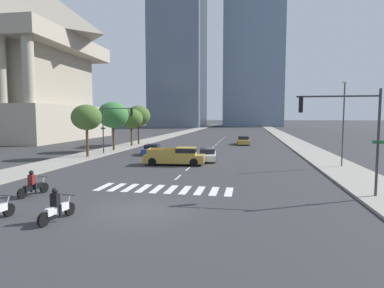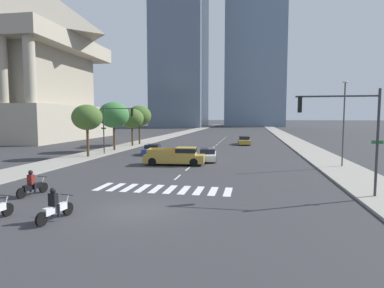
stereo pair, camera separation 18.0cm
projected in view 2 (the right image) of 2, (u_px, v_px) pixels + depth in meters
name	position (u px, v px, depth m)	size (l,w,h in m)	color
ground_plane	(138.00, 210.00, 15.55)	(800.00, 800.00, 0.00)	#333335
sidewalk_east	(309.00, 150.00, 42.58)	(4.00, 260.00, 0.15)	gray
sidewalk_west	(124.00, 147.00, 47.30)	(4.00, 260.00, 0.15)	gray
crosswalk_near	(163.00, 189.00, 20.04)	(8.55, 2.35, 0.01)	silver
lane_divider_center	(214.00, 147.00, 47.47)	(0.14, 50.00, 0.01)	silver
motorcycle_lead	(55.00, 208.00, 13.94)	(0.71, 2.19, 1.49)	black
motorcycle_trailing	(32.00, 185.00, 18.40)	(0.74, 2.13, 1.49)	black
pickup_truck	(177.00, 156.00, 30.03)	(5.78, 2.34, 1.67)	#B28E38
sedan_gold_0	(244.00, 141.00, 51.91)	(2.18, 4.86, 1.31)	#B28E38
sedan_white_1	(208.00, 155.00, 33.04)	(2.18, 4.62, 1.25)	silver
sedan_blue_2	(153.00, 150.00, 38.56)	(2.23, 4.45, 1.21)	navy
traffic_signal_near	(347.00, 123.00, 17.66)	(4.68, 0.28, 5.92)	#333335
traffic_signal_far	(115.00, 121.00, 37.67)	(4.15, 0.28, 5.74)	#333335
street_lamp_east	(344.00, 117.00, 28.00)	(0.50, 0.24, 7.49)	#3F3F42
street_tree_nearest	(87.00, 118.00, 34.89)	(3.28, 3.28, 5.71)	#4C3823
street_tree_second	(114.00, 115.00, 41.69)	(3.99, 3.99, 6.30)	#4C3823
street_tree_third	(132.00, 119.00, 48.12)	(3.50, 3.50, 5.59)	#4C3823
street_tree_fourth	(139.00, 116.00, 51.19)	(3.85, 3.85, 6.15)	#4C3823
war_memorial	(15.00, 52.00, 63.46)	(28.76, 28.76, 34.08)	#A89E89
office_tower_left_skyline	(180.00, 8.00, 133.55)	(21.14, 24.58, 100.77)	slate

